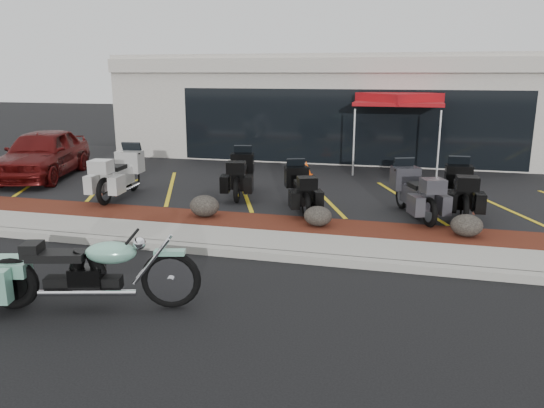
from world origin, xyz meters
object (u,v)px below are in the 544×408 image
(hero_cruiser, at_px, (171,271))
(traffic_cone, at_px, (306,168))
(touring_white, at_px, (132,167))
(parked_car, at_px, (42,154))
(popup_canopy, at_px, (399,100))

(hero_cruiser, height_order, traffic_cone, hero_cruiser)
(traffic_cone, bearing_deg, hero_cruiser, -90.54)
(touring_white, bearing_deg, traffic_cone, -55.57)
(hero_cruiser, bearing_deg, parked_car, 121.29)
(parked_car, height_order, popup_canopy, popup_canopy)
(touring_white, distance_m, parked_car, 3.78)
(touring_white, xyz_separation_m, traffic_cone, (4.23, 3.43, -0.45))
(traffic_cone, bearing_deg, popup_canopy, 30.80)
(touring_white, height_order, traffic_cone, touring_white)
(touring_white, height_order, parked_car, parked_car)
(touring_white, height_order, popup_canopy, popup_canopy)
(parked_car, relative_size, traffic_cone, 9.75)
(hero_cruiser, distance_m, popup_canopy, 12.00)
(hero_cruiser, height_order, touring_white, touring_white)
(touring_white, bearing_deg, parked_car, 69.82)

